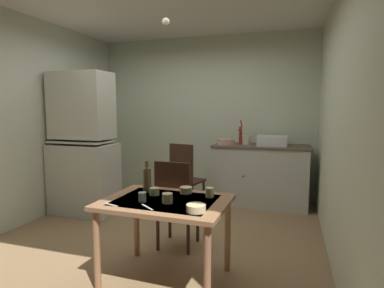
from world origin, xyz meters
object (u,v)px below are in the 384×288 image
mixing_bowl_counter (226,142)px  glass_bottle (147,179)px  dining_table (166,211)px  hand_pump (240,134)px  mug_dark (154,191)px  hutch_cabinet (83,148)px  chair_by_counter (185,177)px  chair_far_side (176,203)px  sink_basin (272,141)px  serving_bowl_wide (186,190)px

mixing_bowl_counter → glass_bottle: 2.27m
dining_table → glass_bottle: 0.38m
hand_pump → mug_dark: size_ratio=4.38×
hutch_cabinet → chair_by_counter: hutch_cabinet is taller
chair_by_counter → mug_dark: (0.28, -1.69, 0.24)m
mixing_bowl_counter → glass_bottle: (-0.29, -2.24, -0.13)m
chair_by_counter → glass_bottle: size_ratio=3.41×
glass_bottle → chair_far_side: bearing=74.4°
sink_basin → chair_by_counter: size_ratio=0.44×
hand_pump → mixing_bowl_counter: size_ratio=1.41×
dining_table → chair_by_counter: 1.85m
hutch_cabinet → hand_pump: 2.37m
hutch_cabinet → sink_basin: 2.79m
serving_bowl_wide → glass_bottle: size_ratio=0.38×
hutch_cabinet → sink_basin: bearing=24.3°
sink_basin → mug_dark: bearing=-110.7°
serving_bowl_wide → glass_bottle: glass_bottle is taller
sink_basin → hutch_cabinet: bearing=-155.7°
hutch_cabinet → dining_table: (1.80, -1.33, -0.31)m
mixing_bowl_counter → dining_table: size_ratio=0.25×
dining_table → mug_dark: size_ratio=12.21×
dining_table → serving_bowl_wide: bearing=68.8°
hutch_cabinet → serving_bowl_wide: size_ratio=17.65×
hand_pump → chair_by_counter: 1.15m
chair_by_counter → chair_far_side: bearing=-76.0°
chair_by_counter → mug_dark: bearing=-80.7°
mixing_bowl_counter → chair_far_side: bearing=-95.4°
hand_pump → chair_far_side: size_ratio=0.41×
dining_table → glass_bottle: size_ratio=3.69×
serving_bowl_wide → sink_basin: bearing=73.9°
dining_table → chair_far_side: (-0.14, 0.62, -0.13)m
hutch_cabinet → chair_far_side: hutch_cabinet is taller
hand_pump → sink_basin: bearing=-5.2°
hand_pump → mixing_bowl_counter: hand_pump is taller
hutch_cabinet → hand_pump: bearing=30.2°
mixing_bowl_counter → hand_pump: bearing=24.3°
serving_bowl_wide → hutch_cabinet: bearing=150.6°
hand_pump → glass_bottle: (-0.50, -2.34, -0.26)m
hutch_cabinet → sink_basin: (2.54, 1.15, 0.08)m
glass_bottle → sink_basin: bearing=66.5°
chair_by_counter → glass_bottle: bearing=-83.9°
mixing_bowl_counter → chair_by_counter: mixing_bowl_counter is taller
hand_pump → dining_table: 2.57m
hand_pump → serving_bowl_wide: bearing=-93.7°
hutch_cabinet → dining_table: size_ratio=1.84×
sink_basin → dining_table: 2.61m
hand_pump → mixing_bowl_counter: bearing=-155.7°
chair_by_counter → mixing_bowl_counter: bearing=53.4°
dining_table → hand_pump: bearing=84.4°
mixing_bowl_counter → chair_far_side: size_ratio=0.29×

